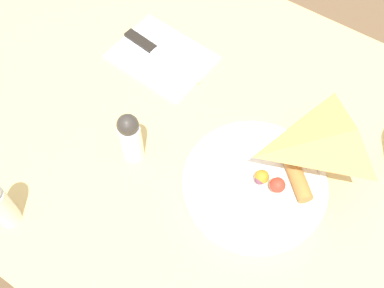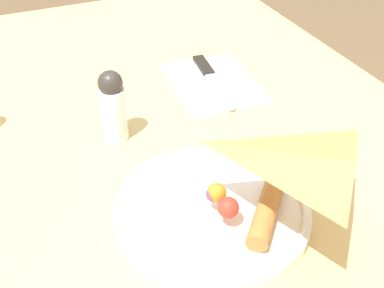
{
  "view_description": "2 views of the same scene",
  "coord_description": "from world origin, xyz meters",
  "views": [
    {
      "loc": [
        0.2,
        -0.36,
        1.41
      ],
      "look_at": [
        -0.02,
        -0.04,
        0.75
      ],
      "focal_mm": 45.0,
      "sensor_mm": 36.0,
      "label": 1
    },
    {
      "loc": [
        0.46,
        -0.22,
        1.12
      ],
      "look_at": [
        0.02,
        -0.03,
        0.76
      ],
      "focal_mm": 45.0,
      "sensor_mm": 36.0,
      "label": 2
    }
  ],
  "objects": [
    {
      "name": "pepper_shaker",
      "position": [
        -0.1,
        -0.09,
        0.77
      ],
      "size": [
        0.04,
        0.04,
        0.11
      ],
      "color": "white",
      "rests_on": "dining_table"
    },
    {
      "name": "napkin_folded",
      "position": [
        -0.18,
        0.1,
        0.72
      ],
      "size": [
        0.19,
        0.15,
        0.0
      ],
      "rotation": [
        0.0,
        0.0,
        -0.07
      ],
      "color": "silver",
      "rests_on": "dining_table"
    },
    {
      "name": "butter_knife",
      "position": [
        -0.19,
        0.1,
        0.72
      ],
      "size": [
        0.18,
        0.04,
        0.01
      ],
      "rotation": [
        0.0,
        0.0,
        -0.12
      ],
      "color": "black",
      "rests_on": "napkin_folded"
    },
    {
      "name": "plate_pizza",
      "position": [
        0.1,
        -0.04,
        0.73
      ],
      "size": [
        0.23,
        0.23,
        0.06
      ],
      "color": "white",
      "rests_on": "dining_table"
    },
    {
      "name": "ground_plane",
      "position": [
        0.0,
        0.0,
        0.0
      ],
      "size": [
        6.0,
        6.0,
        0.0
      ],
      "primitive_type": "plane",
      "color": "brown"
    },
    {
      "name": "dining_table",
      "position": [
        0.0,
        0.0,
        0.61
      ],
      "size": [
        1.26,
        0.73,
        0.71
      ],
      "color": "#DBB770",
      "rests_on": "ground_plane"
    }
  ]
}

